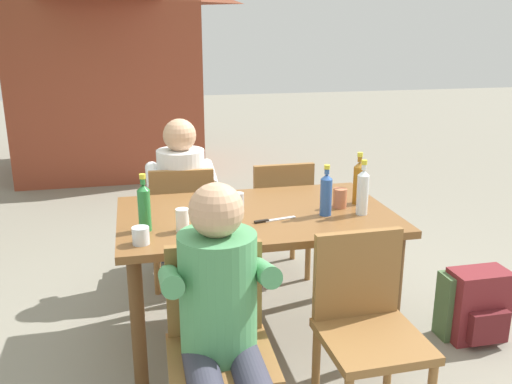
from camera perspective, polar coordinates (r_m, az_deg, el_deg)
name	(u,v)px	position (r m, az deg, el deg)	size (l,w,h in m)	color
ground_plane	(256,335)	(3.38, 0.00, -14.59)	(24.00, 24.00, 0.00)	gray
dining_table	(256,229)	(3.09, 0.00, -3.88)	(1.50, 0.93, 0.77)	brown
chair_far_left	(183,220)	(3.81, -7.59, -2.86)	(0.47, 0.47, 0.87)	olive
chair_near_left	(219,337)	(2.43, -3.90, -14.75)	(0.45, 0.45, 0.87)	olive
chair_far_right	(279,213)	(3.92, 2.37, -2.15)	(0.44, 0.44, 0.87)	olive
chair_near_right	(366,320)	(2.60, 11.30, -12.80)	(0.45, 0.45, 0.87)	olive
person_in_white_shirt	(181,192)	(3.86, -7.77, 0.01)	(0.47, 0.61, 1.18)	white
person_in_plaid_shirt	(221,315)	(2.25, -3.60, -12.55)	(0.47, 0.61, 1.18)	#4C935B
bottle_blue	(326,194)	(3.00, 7.26, -0.17)	(0.06, 0.06, 0.28)	#2D56A3
bottle_green	(144,207)	(2.81, -11.48, -1.48)	(0.06, 0.06, 0.30)	#287A38
bottle_clear	(363,191)	(3.05, 10.97, 0.09)	(0.06, 0.06, 0.31)	white
bottle_amber	(359,182)	(3.23, 10.57, 1.04)	(0.06, 0.06, 0.30)	#996019
cup_glass	(141,236)	(2.67, -11.83, -4.43)	(0.08, 0.08, 0.08)	silver
cup_white	(182,220)	(2.78, -7.61, -2.90)	(0.07, 0.07, 0.12)	white
cup_terracotta	(340,198)	(3.16, 8.67, -0.63)	(0.08, 0.08, 0.11)	#BC6B47
cup_steel	(238,202)	(3.07, -1.87, -1.03)	(0.07, 0.07, 0.10)	#B2B7BC
table_knife	(272,220)	(2.93, 1.66, -2.91)	(0.24, 0.07, 0.01)	silver
backpack_by_near_side	(478,307)	(3.50, 21.96, -10.93)	(0.33, 0.25, 0.42)	maroon
backpack_by_far_side	(464,306)	(3.50, 20.67, -11.01)	(0.28, 0.20, 0.40)	#47663D
brick_kiosk	(107,60)	(7.24, -15.14, 12.99)	(2.46, 2.08, 2.58)	brown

